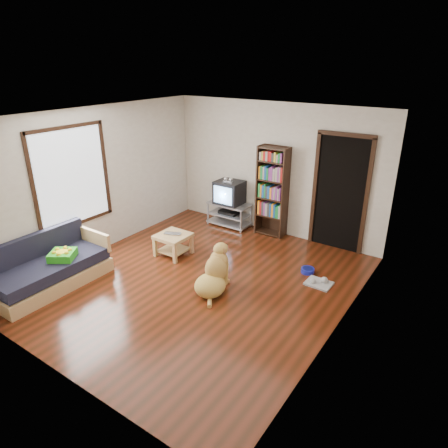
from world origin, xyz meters
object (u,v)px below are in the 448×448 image
Objects in this scene: sofa at (50,270)px; dog at (214,274)px; laptop at (172,235)px; green_cushion at (63,255)px; bookshelf at (272,187)px; tv_stand at (229,213)px; grey_rag at (319,283)px; crt_tv at (230,192)px; coffee_table at (173,241)px; dog_bowl at (308,270)px.

sofa reaches higher than dog.
green_cushion is at bearing -139.58° from laptop.
bookshelf reaches higher than laptop.
bookshelf is 2.53m from dog.
sofa is (-0.12, -0.18, -0.22)m from green_cushion.
tv_stand is 0.50× the size of sofa.
crt_tv is (-2.54, 1.25, 0.73)m from grey_rag.
laptop is at bearing -90.00° from coffee_table.
bookshelf is at bearing 62.68° from sofa.
grey_rag is 2.66m from coffee_table.
grey_rag is 2.83m from tv_stand.
bookshelf is (1.01, 1.87, 0.59)m from laptop.
crt_tv is (0.06, 1.79, 0.33)m from laptop.
grey_rag is at bearing 40.03° from dog.
coffee_table is at bearing -92.01° from crt_tv.
grey_rag is at bearing -26.28° from crt_tv.
crt_tv is at bearing 155.85° from dog_bowl.
grey_rag is (0.30, -0.25, -0.03)m from dog_bowl.
laptop is 0.54× the size of coffee_table.
green_cushion is 4.08m from grey_rag.
sofa is (-0.97, -3.65, -0.48)m from crt_tv.
crt_tv is (0.85, 3.47, 0.26)m from green_cushion.
dog is (1.26, -2.31, 0.00)m from tv_stand.
laptop is 2.08m from sofa.
sofa reaches higher than dog_bowl.
dog_bowl is at bearing 39.52° from sofa.
tv_stand is at bearing 87.97° from coffee_table.
laptop is 1.36× the size of dog_bowl.
tv_stand is (0.85, 3.45, -0.21)m from green_cushion.
crt_tv reaches higher than grey_rag.
sofa reaches higher than tv_stand.
coffee_table is (-0.06, -1.74, 0.01)m from tv_stand.
sofa is (-0.91, -1.86, -0.15)m from laptop.
dog_bowl is at bearing 140.19° from grey_rag.
green_cushion is at bearing -116.92° from bookshelf.
tv_stand is 1.55× the size of crt_tv.
sofa is 2.60m from dog.
laptop is (0.79, 1.68, -0.07)m from green_cushion.
dog is (2.23, 1.33, 0.01)m from sofa.
dog_bowl is 2.43m from coffee_table.
grey_rag is (3.39, 2.22, -0.47)m from green_cushion.
dog_bowl is 1.93m from bookshelf.
crt_tv is at bearing -175.68° from bookshelf.
crt_tv is 0.65× the size of dog.
dog_bowl is 0.38× the size of crt_tv.
coffee_table is 0.62× the size of dog.
dog_bowl is 0.25× the size of dog.
green_cushion is 1.86m from laptop.
bookshelf is 2.22m from coffee_table.
coffee_table is at bearing 31.01° from green_cushion.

